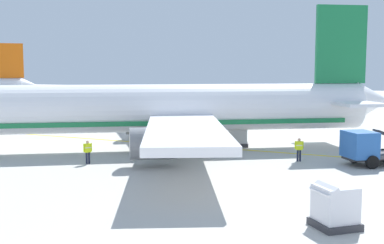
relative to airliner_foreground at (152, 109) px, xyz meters
name	(u,v)px	position (x,y,z in m)	size (l,w,h in m)	color
airliner_foreground	(152,109)	(0.00, 0.00, 0.00)	(31.25, 36.72, 11.90)	white
service_truck_baggage	(370,148)	(1.16, -16.55, -2.19)	(5.01, 5.56, 2.48)	#2659A5
cargo_container_near	(335,207)	(-13.60, -16.34, -2.47)	(2.42, 2.42, 1.94)	#333338
cargo_container_mid	(237,136)	(5.33, -5.43, -2.49)	(2.30, 2.30, 1.91)	#333338
crew_marshaller	(299,148)	(0.57, -11.76, -2.39)	(0.37, 0.60, 1.69)	#191E33
crew_loader_left	(88,150)	(-6.50, 1.55, -2.40)	(0.53, 0.45, 1.68)	#191E33
apron_guide_line	(220,148)	(3.62, -4.52, -3.39)	(0.30, 60.00, 0.01)	yellow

